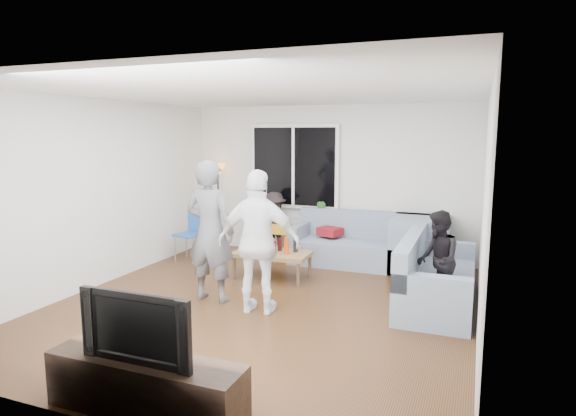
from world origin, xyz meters
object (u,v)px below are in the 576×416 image
at_px(sofa_right_section, 438,271).
at_px(sofa_back_section, 362,240).
at_px(player_right, 259,242).
at_px(tv_console, 146,386).
at_px(side_chair, 189,235).
at_px(floor_lamp, 218,206).
at_px(spectator_right, 438,260).
at_px(television, 143,324).
at_px(coffee_table, 272,265).
at_px(player_left, 210,231).
at_px(spectator_back, 274,225).

bearing_deg(sofa_right_section, sofa_back_section, 41.99).
bearing_deg(player_right, tv_console, 84.98).
distance_m(side_chair, floor_lamp, 1.07).
height_order(spectator_right, tv_console, spectator_right).
bearing_deg(television, floor_lamp, 113.51).
xyz_separation_m(side_chair, television, (2.19, -4.03, 0.28)).
relative_size(sofa_back_section, player_right, 1.34).
distance_m(sofa_back_section, television, 4.81).
relative_size(sofa_right_section, tv_console, 1.25).
bearing_deg(player_right, coffee_table, -80.25).
relative_size(player_right, spectator_right, 1.42).
bearing_deg(television, tv_console, 0.00).
bearing_deg(sofa_right_section, television, 150.68).
bearing_deg(television, sofa_back_section, 82.96).
relative_size(sofa_back_section, coffee_table, 2.09).
bearing_deg(floor_lamp, sofa_right_section, -22.71).
xyz_separation_m(floor_lamp, spectator_right, (4.07, -1.85, -0.18)).
bearing_deg(spectator_right, television, -45.48).
xyz_separation_m(player_left, tv_console, (0.84, -2.44, -0.68)).
xyz_separation_m(sofa_right_section, spectator_back, (-2.84, 1.46, 0.14)).
distance_m(sofa_right_section, television, 3.84).
height_order(side_chair, television, television).
xyz_separation_m(sofa_right_section, side_chair, (-4.07, 0.69, 0.01)).
bearing_deg(spectator_back, tv_console, -71.89).
relative_size(side_chair, spectator_back, 0.76).
relative_size(player_left, tv_console, 1.13).
height_order(sofa_back_section, player_left, player_left).
height_order(side_chair, spectator_back, spectator_back).
bearing_deg(tv_console, sofa_back_section, 82.96).
distance_m(sofa_back_section, coffee_table, 1.61).
xyz_separation_m(sofa_back_section, side_chair, (-2.78, -0.74, 0.01)).
bearing_deg(player_left, player_right, 166.66).
xyz_separation_m(coffee_table, tv_console, (0.49, -3.59, 0.02)).
bearing_deg(floor_lamp, sofa_back_section, -5.61).
relative_size(spectator_back, television, 1.19).
distance_m(side_chair, spectator_back, 1.46).
height_order(sofa_back_section, player_right, player_right).
xyz_separation_m(sofa_back_section, coffee_table, (-1.08, -1.18, -0.22)).
distance_m(sofa_back_section, player_left, 2.78).
height_order(tv_console, television, television).
bearing_deg(spectator_right, floor_lamp, -129.50).
bearing_deg(television, spectator_right, 59.57).
height_order(sofa_back_section, side_chair, side_chair).
xyz_separation_m(spectator_right, spectator_back, (-2.84, 1.61, -0.04)).
height_order(floor_lamp, player_right, player_right).
height_order(player_left, spectator_right, player_left).
xyz_separation_m(floor_lamp, player_left, (1.35, -2.60, 0.12)).
xyz_separation_m(sofa_right_section, television, (-1.88, -3.34, 0.29)).
relative_size(player_left, player_right, 1.05).
bearing_deg(side_chair, floor_lamp, 105.37).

